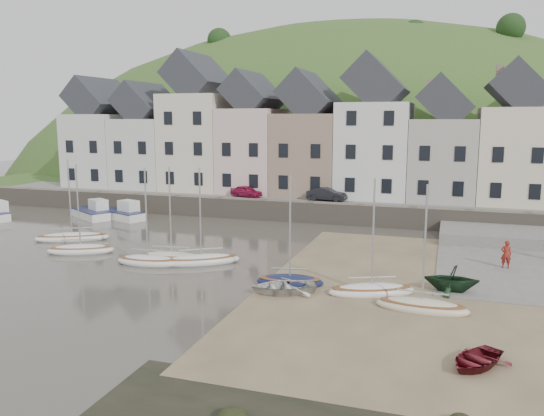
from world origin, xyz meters
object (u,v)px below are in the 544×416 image
(rowboat_green, at_px, (451,279))
(car_left, at_px, (246,191))
(rowboat_red, at_px, (476,359))
(car_right, at_px, (327,194))
(person_red, at_px, (506,254))
(rowboat_white, at_px, (283,286))
(sailboat_0, at_px, (72,237))

(rowboat_green, height_order, car_left, car_left)
(rowboat_red, relative_size, car_right, 0.74)
(rowboat_green, xyz_separation_m, rowboat_red, (0.88, -8.84, -0.45))
(person_red, distance_m, car_right, 19.70)
(rowboat_green, relative_size, person_red, 1.63)
(rowboat_white, bearing_deg, car_right, 159.39)
(rowboat_green, distance_m, car_left, 27.10)
(person_red, bearing_deg, car_left, -36.45)
(rowboat_white, relative_size, rowboat_green, 1.24)
(car_left, bearing_deg, person_red, -104.72)
(rowboat_red, xyz_separation_m, car_right, (-11.85, 28.26, 1.86))
(rowboat_green, relative_size, car_right, 0.76)
(rowboat_white, relative_size, car_right, 0.95)
(sailboat_0, xyz_separation_m, rowboat_red, (27.99, -13.07, 0.08))
(person_red, bearing_deg, car_right, -48.70)
(rowboat_green, xyz_separation_m, person_red, (3.13, 5.71, 0.18))
(rowboat_green, bearing_deg, car_left, -138.17)
(sailboat_0, height_order, car_right, sailboat_0)
(rowboat_red, height_order, person_red, person_red)
(sailboat_0, relative_size, rowboat_red, 2.34)
(sailboat_0, bearing_deg, rowboat_white, -20.66)
(rowboat_white, bearing_deg, sailboat_0, -138.00)
(sailboat_0, distance_m, rowboat_green, 27.45)
(sailboat_0, height_order, rowboat_green, sailboat_0)
(car_right, bearing_deg, rowboat_red, -152.04)
(sailboat_0, xyz_separation_m, car_left, (8.25, 15.19, 1.90))
(rowboat_white, height_order, car_right, car_right)
(rowboat_green, distance_m, person_red, 6.51)
(sailboat_0, distance_m, person_red, 30.29)
(person_red, xyz_separation_m, car_left, (-21.99, 13.71, 1.18))
(sailboat_0, xyz_separation_m, car_right, (16.14, 15.19, 1.94))
(rowboat_white, height_order, rowboat_green, rowboat_green)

